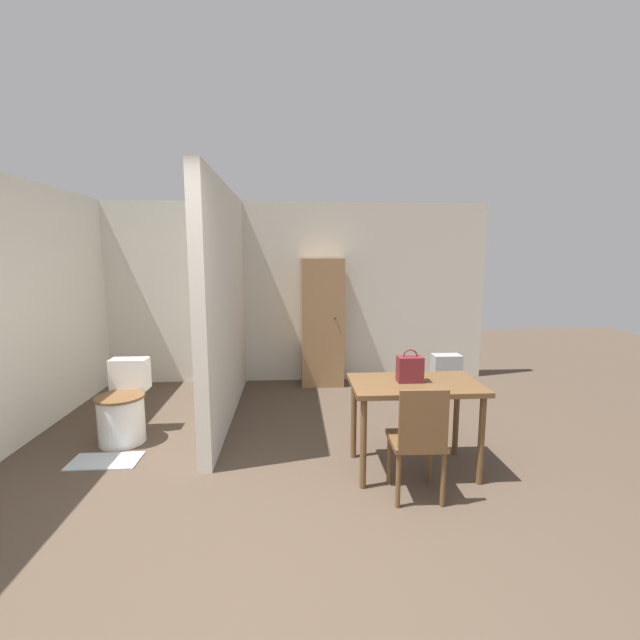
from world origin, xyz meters
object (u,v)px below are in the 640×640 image
Objects in this scene: handbag at (410,369)px; wooden_cabinet at (322,322)px; wooden_chair at (418,438)px; toilet at (123,410)px; dining_table at (415,394)px; space_heater at (446,375)px.

wooden_cabinet reaches higher than handbag.
wooden_cabinet is (-0.54, 2.44, 0.01)m from handbag.
wooden_chair is 0.60m from handbag.
handbag reaches higher than toilet.
dining_table is 0.21m from handbag.
dining_table is at bearing -117.10° from space_heater.
dining_table is 3.84× the size of handbag.
handbag is at bearing -118.33° from space_heater.
handbag is (2.58, -0.73, 0.56)m from toilet.
handbag is at bearing 85.11° from wooden_chair.
wooden_chair reaches higher than dining_table.
toilet is at bearing -162.78° from space_heater.
wooden_chair is 0.50× the size of wooden_cabinet.
handbag is (0.05, 0.46, 0.39)m from wooden_chair.
dining_table is at bearing -16.03° from toilet.
wooden_chair is at bearing -80.34° from wooden_cabinet.
wooden_cabinet is at bearing 39.97° from toilet.
space_heater is (1.04, 2.30, -0.20)m from wooden_chair.
dining_table is 0.48m from wooden_chair.
dining_table is 2.54m from wooden_cabinet.
wooden_cabinet reaches higher than wooden_chair.
wooden_cabinet reaches higher than toilet.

